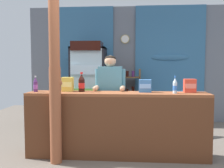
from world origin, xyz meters
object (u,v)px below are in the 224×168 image
(soda_bottle_cola, at_px, (82,83))
(soda_bottle_water, at_px, (175,86))
(snack_box_instant_noodle, at_px, (68,84))
(drink_fridge, at_px, (88,80))
(timber_post, at_px, (55,71))
(stall_counter, at_px, (117,120))
(soda_bottle_grape_soda, at_px, (36,85))
(plastic_lawn_chair, at_px, (170,109))
(snack_box_biscuit, at_px, (145,86))
(snack_box_crackers, at_px, (190,86))
(bottle_shelf_rack, at_px, (130,95))
(shopkeeper, at_px, (110,90))

(soda_bottle_cola, height_order, soda_bottle_water, soda_bottle_cola)
(snack_box_instant_noodle, bearing_deg, drink_fridge, 89.82)
(timber_post, bearing_deg, drink_fridge, 88.23)
(stall_counter, height_order, timber_post, timber_post)
(soda_bottle_cola, relative_size, soda_bottle_grape_soda, 1.22)
(plastic_lawn_chair, relative_size, snack_box_biscuit, 4.54)
(soda_bottle_cola, height_order, snack_box_crackers, soda_bottle_cola)
(bottle_shelf_rack, height_order, soda_bottle_water, bottle_shelf_rack)
(plastic_lawn_chair, bearing_deg, drink_fridge, 162.50)
(timber_post, bearing_deg, bottle_shelf_rack, 68.21)
(drink_fridge, xyz_separation_m, shopkeeper, (0.63, -1.52, -0.08))
(soda_bottle_grape_soda, bearing_deg, drink_fridge, 76.26)
(drink_fridge, bearing_deg, timber_post, -91.77)
(shopkeeper, relative_size, soda_bottle_grape_soda, 6.24)
(plastic_lawn_chair, distance_m, snack_box_crackers, 1.42)
(snack_box_crackers, relative_size, snack_box_biscuit, 1.06)
(plastic_lawn_chair, distance_m, snack_box_instant_noodle, 2.25)
(plastic_lawn_chair, relative_size, soda_bottle_grape_soda, 3.51)
(bottle_shelf_rack, relative_size, soda_bottle_grape_soda, 5.21)
(soda_bottle_water, bearing_deg, snack_box_crackers, 31.90)
(snack_box_crackers, height_order, snack_box_biscuit, snack_box_crackers)
(snack_box_biscuit, bearing_deg, soda_bottle_grape_soda, -177.18)
(stall_counter, distance_m, drink_fridge, 2.22)
(stall_counter, relative_size, snack_box_crackers, 13.41)
(stall_counter, height_order, snack_box_crackers, snack_box_crackers)
(snack_box_biscuit, bearing_deg, snack_box_crackers, 0.76)
(shopkeeper, relative_size, snack_box_biscuit, 8.09)
(shopkeeper, xyz_separation_m, snack_box_crackers, (1.22, -0.33, 0.11))
(soda_bottle_grape_soda, bearing_deg, timber_post, -39.23)
(shopkeeper, xyz_separation_m, snack_box_instant_noodle, (-0.63, -0.31, 0.11))
(stall_counter, xyz_separation_m, plastic_lawn_chair, (0.99, 1.48, -0.08))
(snack_box_crackers, xyz_separation_m, snack_box_biscuit, (-0.66, -0.01, -0.01))
(snack_box_instant_noodle, bearing_deg, soda_bottle_grape_soda, -166.93)
(snack_box_biscuit, bearing_deg, shopkeeper, 148.62)
(bottle_shelf_rack, distance_m, soda_bottle_cola, 2.27)
(shopkeeper, distance_m, soda_bottle_grape_soda, 1.19)
(bottle_shelf_rack, relative_size, snack_box_crackers, 6.40)
(soda_bottle_cola, bearing_deg, stall_counter, -17.28)
(bottle_shelf_rack, height_order, soda_bottle_grape_soda, bottle_shelf_rack)
(snack_box_crackers, bearing_deg, stall_counter, -170.24)
(snack_box_crackers, distance_m, snack_box_biscuit, 0.66)
(shopkeeper, xyz_separation_m, soda_bottle_cola, (-0.41, -0.34, 0.13))
(soda_bottle_grape_soda, bearing_deg, plastic_lawn_chair, 31.90)
(soda_bottle_water, distance_m, soda_bottle_grape_soda, 2.08)
(drink_fridge, relative_size, snack_box_biscuit, 9.92)
(soda_bottle_cola, xyz_separation_m, soda_bottle_water, (1.38, -0.14, -0.02))
(timber_post, height_order, shopkeeper, timber_post)
(plastic_lawn_chair, xyz_separation_m, shopkeeper, (-1.13, -0.97, 0.47))
(timber_post, xyz_separation_m, snack_box_instant_noodle, (0.06, 0.44, -0.21))
(plastic_lawn_chair, bearing_deg, soda_bottle_cola, -139.49)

